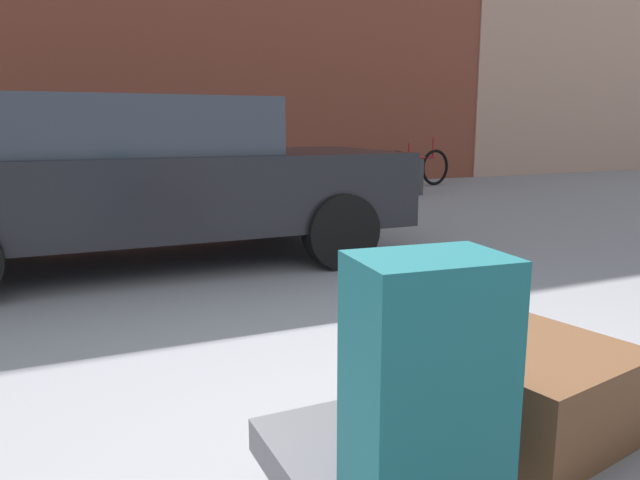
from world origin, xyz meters
TOP-DOWN VIEW (x-y plane):
  - luggage_cart at (0.00, 0.00)m, footprint 1.21×0.78m
  - suitcase_brown_rear_right at (0.11, -0.01)m, footprint 0.57×0.54m
  - suitcase_teal_front_right at (-0.39, -0.19)m, footprint 0.34×0.26m
  - parked_car at (-0.34, 4.10)m, footprint 4.33×1.98m
  - bicycle_leaning at (5.53, 8.70)m, footprint 1.75×0.35m
  - bollard_kerb_near at (2.32, 7.54)m, footprint 0.27×0.27m
  - bollard_kerb_mid at (3.89, 7.54)m, footprint 0.27×0.27m
  - bollard_kerb_far at (4.76, 7.54)m, footprint 0.27×0.27m

SIDE VIEW (x-z plane):
  - luggage_cart at x=0.00m, z-range 0.10..0.44m
  - bollard_kerb_near at x=2.32m, z-range 0.00..0.62m
  - bollard_kerb_mid at x=3.89m, z-range 0.00..0.62m
  - bollard_kerb_far at x=4.76m, z-range 0.00..0.62m
  - bicycle_leaning at x=5.53m, z-range -0.11..0.85m
  - suitcase_brown_rear_right at x=0.11m, z-range 0.34..0.59m
  - suitcase_teal_front_right at x=-0.39m, z-range 0.34..0.93m
  - parked_car at x=-0.34m, z-range 0.05..1.47m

